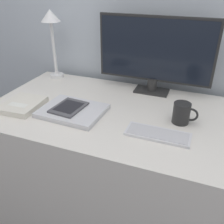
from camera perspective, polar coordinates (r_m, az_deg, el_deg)
name	(u,v)px	position (r m, az deg, el deg)	size (l,w,h in m)	color
wall_back	(160,6)	(1.54, 10.83, 22.79)	(3.60, 0.05, 2.40)	#B2BCC6
desk	(130,170)	(1.47, 4.15, -13.15)	(1.51, 0.75, 0.74)	silver
monitor	(155,53)	(1.42, 9.74, 13.09)	(0.64, 0.11, 0.43)	#262626
keyboard	(158,134)	(1.09, 10.43, -5.00)	(0.28, 0.11, 0.01)	silver
laptop	(73,111)	(1.26, -9.00, 0.29)	(0.32, 0.25, 0.02)	#BCBCC1
ereader	(69,107)	(1.26, -9.85, 1.07)	(0.15, 0.18, 0.01)	#4C4C51
desk_lamp	(51,27)	(1.67, -13.67, 18.27)	(0.12, 0.12, 0.43)	white
notebook	(23,105)	(1.38, -19.78, 1.59)	(0.19, 0.22, 0.03)	silver
coffee_mug	(182,113)	(1.19, 15.69, -0.26)	(0.12, 0.08, 0.10)	black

